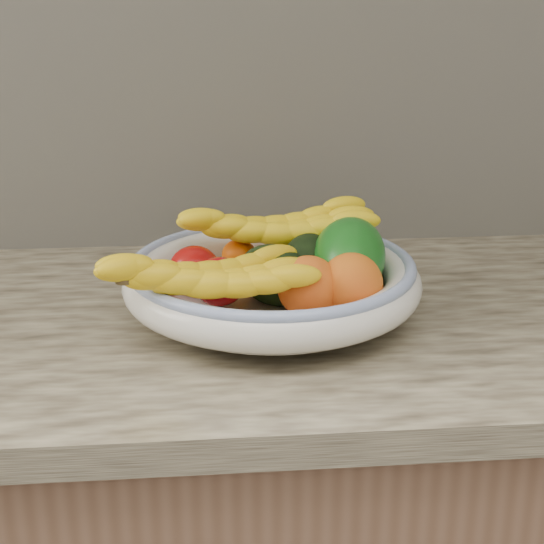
{
  "coord_description": "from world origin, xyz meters",
  "views": [
    {
      "loc": [
        -0.09,
        0.64,
        1.32
      ],
      "look_at": [
        0.0,
        1.66,
        0.96
      ],
      "focal_mm": 55.0,
      "sensor_mm": 36.0,
      "label": 1
    }
  ],
  "objects_px": {
    "green_mango": "(348,258)",
    "banana_bunch_back": "(277,233)",
    "banana_bunch_front": "(207,283)",
    "fruit_bowl": "(272,280)"
  },
  "relations": [
    {
      "from": "green_mango",
      "to": "banana_bunch_back",
      "type": "xyz_separation_m",
      "value": [
        -0.09,
        0.08,
        0.01
      ]
    },
    {
      "from": "green_mango",
      "to": "banana_bunch_front",
      "type": "height_order",
      "value": "green_mango"
    },
    {
      "from": "banana_bunch_back",
      "to": "green_mango",
      "type": "bearing_deg",
      "value": -45.81
    },
    {
      "from": "banana_bunch_front",
      "to": "green_mango",
      "type": "bearing_deg",
      "value": 14.35
    },
    {
      "from": "green_mango",
      "to": "banana_bunch_back",
      "type": "relative_size",
      "value": 0.51
    },
    {
      "from": "banana_bunch_front",
      "to": "fruit_bowl",
      "type": "bearing_deg",
      "value": 34.89
    },
    {
      "from": "fruit_bowl",
      "to": "banana_bunch_front",
      "type": "height_order",
      "value": "banana_bunch_front"
    },
    {
      "from": "fruit_bowl",
      "to": "banana_bunch_front",
      "type": "bearing_deg",
      "value": -132.7
    },
    {
      "from": "fruit_bowl",
      "to": "banana_bunch_front",
      "type": "xyz_separation_m",
      "value": [
        -0.09,
        -0.09,
        0.03
      ]
    },
    {
      "from": "fruit_bowl",
      "to": "green_mango",
      "type": "relative_size",
      "value": 2.63
    }
  ]
}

